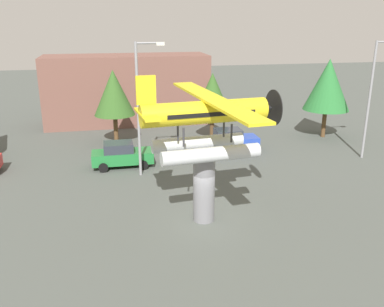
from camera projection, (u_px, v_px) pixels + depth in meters
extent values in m
plane|color=#4C514C|center=(204.00, 219.00, 21.53)|extent=(140.00, 140.00, 0.00)
cylinder|color=slate|center=(204.00, 188.00, 20.98)|extent=(1.10, 1.10, 3.52)
cylinder|color=silver|center=(211.00, 154.00, 19.42)|extent=(4.85, 1.18, 0.70)
cylinder|color=#333338|center=(231.00, 133.00, 19.96)|extent=(0.11, 0.11, 0.90)
cylinder|color=#333338|center=(184.00, 137.00, 19.28)|extent=(0.11, 0.11, 0.90)
cylinder|color=silver|center=(198.00, 143.00, 21.23)|extent=(4.85, 1.18, 0.70)
cylinder|color=#333338|center=(224.00, 128.00, 20.87)|extent=(0.11, 0.11, 0.90)
cylinder|color=#333338|center=(178.00, 132.00, 20.19)|extent=(0.11, 0.11, 0.90)
cylinder|color=yellow|center=(205.00, 112.00, 19.77)|extent=(6.28, 1.72, 1.10)
cube|color=black|center=(209.00, 112.00, 19.82)|extent=(4.43, 1.57, 0.20)
cone|color=#262628|center=(266.00, 108.00, 20.69)|extent=(0.79, 0.95, 0.88)
cylinder|color=black|center=(274.00, 108.00, 20.80)|extent=(0.22, 1.79, 1.80)
cube|color=yellow|center=(213.00, 99.00, 19.69)|extent=(2.14, 10.46, 0.12)
cube|color=yellow|center=(147.00, 114.00, 18.94)|extent=(0.98, 2.86, 0.10)
cube|color=yellow|center=(146.00, 90.00, 18.59)|extent=(0.91, 0.21, 1.30)
cube|color=#237A38|center=(123.00, 157.00, 28.96)|extent=(4.20, 1.70, 0.80)
cube|color=#2D333D|center=(118.00, 147.00, 28.69)|extent=(2.00, 1.56, 0.64)
cylinder|color=black|center=(143.00, 165.00, 28.50)|extent=(0.64, 0.22, 0.64)
cylinder|color=black|center=(141.00, 157.00, 30.18)|extent=(0.64, 0.22, 0.64)
cylinder|color=black|center=(103.00, 168.00, 27.99)|extent=(0.64, 0.22, 0.64)
cylinder|color=black|center=(103.00, 159.00, 29.66)|extent=(0.64, 0.22, 0.64)
cube|color=#2847B7|center=(231.00, 142.00, 32.40)|extent=(4.20, 1.70, 0.80)
cube|color=#2D333D|center=(228.00, 133.00, 32.13)|extent=(2.00, 1.56, 0.64)
cylinder|color=black|center=(251.00, 149.00, 31.95)|extent=(0.64, 0.22, 0.64)
cylinder|color=black|center=(244.00, 143.00, 33.62)|extent=(0.64, 0.22, 0.64)
cylinder|color=black|center=(217.00, 151.00, 31.43)|extent=(0.64, 0.22, 0.64)
cylinder|color=black|center=(211.00, 145.00, 33.11)|extent=(0.64, 0.22, 0.64)
cylinder|color=gray|center=(138.00, 111.00, 26.31)|extent=(0.18, 0.18, 8.59)
cylinder|color=gray|center=(149.00, 43.00, 25.15)|extent=(1.60, 0.12, 0.12)
cube|color=silver|center=(160.00, 44.00, 25.30)|extent=(0.50, 0.28, 0.20)
cylinder|color=gray|center=(369.00, 101.00, 29.77)|extent=(0.18, 0.18, 8.47)
cube|color=brown|center=(127.00, 89.00, 40.49)|extent=(15.60, 5.03, 6.57)
cylinder|color=brown|center=(116.00, 129.00, 34.17)|extent=(0.36, 0.36, 2.43)
cone|color=#335B23|center=(114.00, 93.00, 33.23)|extent=(3.27, 3.27, 3.64)
cylinder|color=brown|center=(212.00, 126.00, 35.14)|extent=(0.36, 0.36, 2.50)
cone|color=#335B23|center=(212.00, 92.00, 34.25)|extent=(2.87, 2.87, 3.18)
cylinder|color=brown|center=(324.00, 123.00, 36.09)|extent=(0.36, 0.36, 2.43)
cone|color=#287033|center=(328.00, 85.00, 35.05)|extent=(3.86, 3.86, 4.29)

